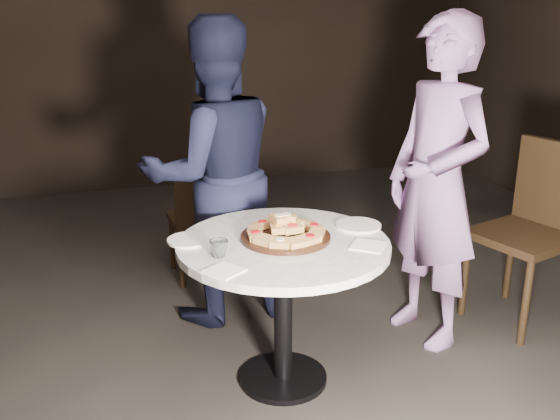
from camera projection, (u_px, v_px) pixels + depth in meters
name	position (u px, v px, depth m)	size (l,w,h in m)	color
floor	(282.00, 380.00, 2.97)	(7.00, 7.00, 0.00)	black
table	(283.00, 269.00, 2.79)	(1.00, 1.00, 0.71)	black
serving_board	(286.00, 237.00, 2.77)	(0.40, 0.40, 0.02)	black
focaccia_pile	(285.00, 229.00, 2.76)	(0.35, 0.36, 0.10)	#B98748
plate_left	(189.00, 240.00, 2.75)	(0.19, 0.19, 0.01)	white
plate_right	(358.00, 225.00, 2.92)	(0.21, 0.21, 0.01)	white
water_glass	(219.00, 248.00, 2.57)	(0.08, 0.08, 0.07)	silver
napkin_near	(224.00, 271.00, 2.44)	(0.13, 0.13, 0.01)	white
napkin_far	(368.00, 246.00, 2.69)	(0.14, 0.14, 0.01)	white
chair_far	(202.00, 213.00, 3.90)	(0.38, 0.40, 0.78)	black
chair_right	(536.00, 220.00, 3.42)	(0.60, 0.58, 1.00)	black
diner_navy	(214.00, 174.00, 3.36)	(0.80, 0.63, 1.66)	black
diner_teal	(437.00, 185.00, 3.12)	(0.61, 0.40, 1.68)	#86649C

